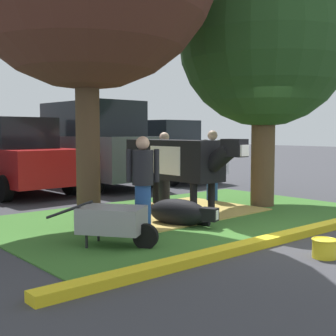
# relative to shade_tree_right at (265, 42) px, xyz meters

# --- Properties ---
(ground_plane) EXTENTS (80.00, 80.00, 0.00)m
(ground_plane) POSITION_rel_shade_tree_right_xyz_m (-2.04, -2.05, -3.59)
(ground_plane) COLOR #38383D
(grass_island) EXTENTS (7.41, 4.63, 0.02)m
(grass_island) POSITION_rel_shade_tree_right_xyz_m (-2.11, 0.20, -3.58)
(grass_island) COLOR #386B28
(grass_island) RESTS_ON ground
(curb_yellow) EXTENTS (8.61, 0.24, 0.12)m
(curb_yellow) POSITION_rel_shade_tree_right_xyz_m (-2.11, -2.26, -3.53)
(curb_yellow) COLOR yellow
(curb_yellow) RESTS_ON ground
(hay_bedding) EXTENTS (3.31, 2.55, 0.04)m
(hay_bedding) POSITION_rel_shade_tree_right_xyz_m (-1.99, 0.60, -3.57)
(hay_bedding) COLOR tan
(hay_bedding) RESTS_ON ground
(shade_tree_right) EXTENTS (3.72, 3.72, 5.48)m
(shade_tree_right) POSITION_rel_shade_tree_right_xyz_m (0.00, 0.00, 0.00)
(shade_tree_right) COLOR brown
(shade_tree_right) RESTS_ON ground
(cow_holstein) EXTENTS (0.73, 3.14, 1.52)m
(cow_holstein) POSITION_rel_shade_tree_right_xyz_m (-1.93, 0.69, -2.52)
(cow_holstein) COLOR black
(cow_holstein) RESTS_ON ground
(calf_lying) EXTENTS (0.83, 1.33, 0.48)m
(calf_lying) POSITION_rel_shade_tree_right_xyz_m (-2.85, -0.43, -3.35)
(calf_lying) COLOR black
(calf_lying) RESTS_ON ground
(person_handler) EXTENTS (0.45, 0.35, 1.64)m
(person_handler) POSITION_rel_shade_tree_right_xyz_m (-1.34, 1.79, -2.71)
(person_handler) COLOR black
(person_handler) RESTS_ON ground
(person_visitor_near) EXTENTS (0.45, 0.34, 1.58)m
(person_visitor_near) POSITION_rel_shade_tree_right_xyz_m (-3.75, -0.55, -2.74)
(person_visitor_near) COLOR #23478C
(person_visitor_near) RESTS_ON ground
(person_visitor_far) EXTENTS (0.34, 0.53, 1.69)m
(person_visitor_far) POSITION_rel_shade_tree_right_xyz_m (-0.40, 1.16, -2.68)
(person_visitor_far) COLOR #23478C
(person_visitor_far) RESTS_ON ground
(wheelbarrow) EXTENTS (1.24, 1.46, 0.63)m
(wheelbarrow) POSITION_rel_shade_tree_right_xyz_m (-4.55, -0.90, -3.21)
(wheelbarrow) COLOR gray
(wheelbarrow) RESTS_ON ground
(bucket_yellow) EXTENTS (0.34, 0.34, 0.25)m
(bucket_yellow) POSITION_rel_shade_tree_right_xyz_m (-2.77, -3.18, -3.46)
(bucket_yellow) COLOR yellow
(bucket_yellow) RESTS_ON ground
(sedan_red) EXTENTS (2.18, 4.48, 2.02)m
(sedan_red) POSITION_rel_shade_tree_right_xyz_m (-3.31, 5.78, -2.61)
(sedan_red) COLOR red
(sedan_red) RESTS_ON ground
(suv_black) EXTENTS (2.29, 4.68, 2.52)m
(suv_black) POSITION_rel_shade_tree_right_xyz_m (-0.93, 5.65, -2.32)
(suv_black) COLOR #4C5156
(suv_black) RESTS_ON ground
(sedan_silver) EXTENTS (2.18, 4.48, 2.02)m
(sedan_silver) POSITION_rel_shade_tree_right_xyz_m (1.77, 5.65, -2.61)
(sedan_silver) COLOR silver
(sedan_silver) RESTS_ON ground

